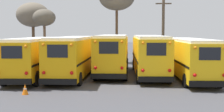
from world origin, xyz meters
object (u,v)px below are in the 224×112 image
Objects in this scene: school_bus_1 at (74,55)px; bare_tree_0 at (44,18)px; school_bus_0 at (35,56)px; school_bus_2 at (113,53)px; school_bus_3 at (149,54)px; school_bus_4 at (189,57)px; traffic_cone at (25,89)px; bare_tree_2 at (33,15)px; utility_pole at (163,28)px.

school_bus_1 is 1.64× the size of bare_tree_0.
school_bus_1 is at bearing 8.18° from school_bus_0.
school_bus_2 is 11.98m from bare_tree_0.
school_bus_3 reaches higher than school_bus_4.
school_bus_4 is 16.86× the size of traffic_cone.
school_bus_0 is 11.02m from bare_tree_0.
utility_pole is at bearing -8.52° from bare_tree_2.
school_bus_3 is (6.05, 0.94, 0.05)m from school_bus_1.
bare_tree_0 is at bearing 145.26° from school_bus_4.
school_bus_1 is 1.00× the size of school_bus_4.
utility_pole is 12.76× the size of traffic_cone.
traffic_cone is (-7.63, -7.46, -1.49)m from school_bus_3.
bare_tree_0 is (-14.39, 9.98, 3.51)m from school_bus_4.
utility_pole reaches higher than school_bus_3.
utility_pole is (-0.73, 10.84, 2.34)m from school_bus_4.
school_bus_3 reaches higher than school_bus_1.
school_bus_1 is at bearing -148.46° from school_bus_2.
bare_tree_0 is (-5.32, 9.77, 3.44)m from school_bus_1.
school_bus_0 is 14.85m from bare_tree_2.
traffic_cone is at bearing -103.65° from school_bus_1.
school_bus_2 is at bearing -46.06° from bare_tree_2.
traffic_cone is at bearing -72.48° from bare_tree_2.
school_bus_3 is at bearing 8.60° from school_bus_0.
school_bus_1 is 15.70m from bare_tree_2.
school_bus_0 is at bearing -77.33° from bare_tree_0.
bare_tree_2 is at bearing 107.52° from traffic_cone.
school_bus_2 is at bearing -43.51° from bare_tree_0.
school_bus_0 is at bearing -171.82° from school_bus_1.
school_bus_4 is at bearing -20.71° from school_bus_3.
school_bus_1 is 1.40× the size of bare_tree_2.
utility_pole reaches higher than bare_tree_0.
bare_tree_2 reaches higher than school_bus_4.
utility_pole reaches higher than school_bus_0.
utility_pole is 20.17m from traffic_cone.
school_bus_2 is 0.98× the size of school_bus_3.
school_bus_1 is at bearing -59.25° from bare_tree_2.
bare_tree_0 is 0.85× the size of bare_tree_2.
school_bus_2 is at bearing 161.18° from school_bus_4.
utility_pole reaches higher than traffic_cone.
bare_tree_0 reaches higher than school_bus_2.
bare_tree_2 is at bearing 126.74° from bare_tree_0.
utility_pole is (5.32, 8.78, 2.20)m from school_bus_2.
school_bus_0 is 0.99× the size of school_bus_4.
school_bus_3 is 10.78m from traffic_cone.
bare_tree_2 is (-2.45, 3.28, 0.57)m from bare_tree_0.
bare_tree_0 reaches higher than school_bus_4.
school_bus_4 is 1.40× the size of bare_tree_2.
bare_tree_2 is (-7.76, 13.05, 4.00)m from school_bus_1.
school_bus_2 is 0.94× the size of school_bus_4.
school_bus_3 is at bearing 44.36° from traffic_cone.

